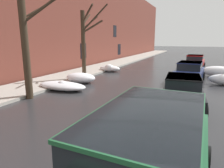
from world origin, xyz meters
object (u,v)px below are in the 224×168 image
object	(u,v)px
sedan_black_parked_kerbside_close	(182,91)
bare_tree_second_along_sidewalk	(25,31)
bare_tree_mid_block	(85,40)
sedan_red_parked_far_down_block	(195,62)
suv_green_approaching_near_lane	(148,155)
sedan_darkblue_parked_kerbside_mid	(189,71)

from	to	relation	value
sedan_black_parked_kerbside_close	bare_tree_second_along_sidewalk	bearing A→B (deg)	-167.91
bare_tree_mid_block	sedan_black_parked_kerbside_close	distance (m)	8.47
bare_tree_mid_block	sedan_red_parked_far_down_block	xyz separation A→B (m)	(7.34, 9.46, -2.17)
sedan_black_parked_kerbside_close	sedan_red_parked_far_down_block	xyz separation A→B (m)	(0.11, 13.29, 0.00)
sedan_black_parked_kerbside_close	sedan_red_parked_far_down_block	world-z (taller)	same
suv_green_approaching_near_lane	sedan_red_parked_far_down_block	distance (m)	19.19
bare_tree_second_along_sidewalk	sedan_black_parked_kerbside_close	bearing A→B (deg)	12.09
bare_tree_second_along_sidewalk	sedan_red_parked_far_down_block	xyz separation A→B (m)	(7.43, 14.85, -2.63)
suv_green_approaching_near_lane	sedan_red_parked_far_down_block	xyz separation A→B (m)	(0.21, 19.19, -0.24)
sedan_black_parked_kerbside_close	sedan_red_parked_far_down_block	distance (m)	13.29
bare_tree_mid_block	suv_green_approaching_near_lane	distance (m)	12.21
sedan_black_parked_kerbside_close	suv_green_approaching_near_lane	bearing A→B (deg)	-91.05
sedan_red_parked_far_down_block	bare_tree_mid_block	bearing A→B (deg)	-127.80
suv_green_approaching_near_lane	bare_tree_second_along_sidewalk	bearing A→B (deg)	149.00
bare_tree_mid_block	sedan_darkblue_parked_kerbside_mid	size ratio (longest dim) A/B	1.30
bare_tree_second_along_sidewalk	sedan_darkblue_parked_kerbside_mid	bearing A→B (deg)	46.67
sedan_darkblue_parked_kerbside_mid	sedan_black_parked_kerbside_close	bearing A→B (deg)	-89.66
bare_tree_second_along_sidewalk	suv_green_approaching_near_lane	bearing A→B (deg)	-31.00
sedan_black_parked_kerbside_close	sedan_red_parked_far_down_block	size ratio (longest dim) A/B	0.97
suv_green_approaching_near_lane	sedan_red_parked_far_down_block	bearing A→B (deg)	89.36
sedan_red_parked_far_down_block	suv_green_approaching_near_lane	bearing A→B (deg)	-90.64
sedan_red_parked_far_down_block	sedan_darkblue_parked_kerbside_mid	bearing A→B (deg)	-91.14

